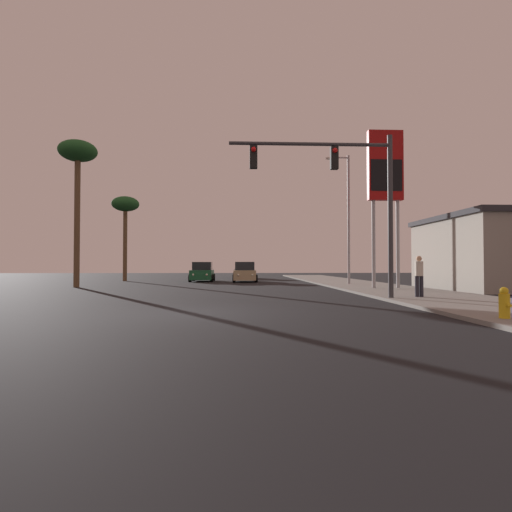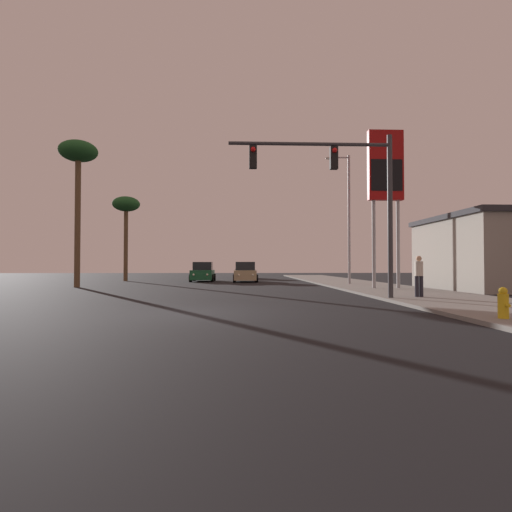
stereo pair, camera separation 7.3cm
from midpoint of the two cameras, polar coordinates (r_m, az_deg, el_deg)
name	(u,v)px [view 2 (the right image)]	position (r m, az deg, el deg)	size (l,w,h in m)	color
ground_plane	(194,313)	(11.99, -8.68, -8.06)	(120.00, 120.00, 0.00)	black
sidewalk_right	(387,289)	(23.35, 18.30, -4.56)	(5.00, 60.00, 0.12)	gray
car_tan	(245,273)	(33.80, -1.47, -2.41)	(2.04, 4.33, 1.68)	tan
car_grey	(244,271)	(42.41, -1.74, -2.19)	(2.04, 4.31, 1.68)	slate
car_green	(203,273)	(35.01, -7.53, -2.36)	(2.04, 4.31, 1.68)	#195933
traffic_light_mast	(345,183)	(16.49, 12.69, 10.17)	(6.53, 0.36, 6.50)	#38383D
street_lamp	(347,212)	(28.81, 12.97, 6.11)	(1.74, 0.24, 9.00)	#99999E
gas_station_sign	(385,174)	(24.42, 18.10, 11.06)	(2.00, 0.42, 9.00)	#99999E
fire_hydrant	(503,303)	(11.46, 31.99, -5.75)	(0.24, 0.34, 0.76)	gold
pedestrian_on_sidewalk	(419,274)	(17.58, 22.36, -2.44)	(0.34, 0.32, 1.67)	#23232D
palm_tree_mid	(126,208)	(37.59, -18.02, 6.54)	(2.40, 2.40, 7.52)	brown
palm_tree_near	(78,160)	(28.64, -23.99, 12.44)	(2.40, 2.40, 9.39)	brown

